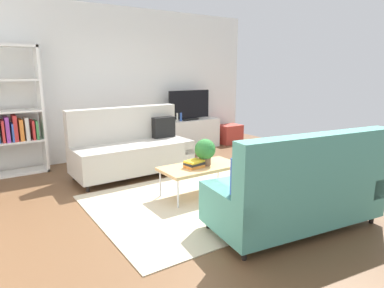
# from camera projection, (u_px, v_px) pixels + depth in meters

# --- Properties ---
(ground_plane) EXTENTS (7.68, 7.68, 0.00)m
(ground_plane) POSITION_uv_depth(u_px,v_px,m) (189.00, 197.00, 4.60)
(ground_plane) COLOR brown
(wall_far) EXTENTS (6.40, 0.12, 2.90)m
(wall_far) POSITION_uv_depth(u_px,v_px,m) (111.00, 83.00, 6.56)
(wall_far) COLOR white
(wall_far) RESTS_ON ground_plane
(area_rug) EXTENTS (2.90, 2.20, 0.01)m
(area_rug) POSITION_uv_depth(u_px,v_px,m) (206.00, 200.00, 4.48)
(area_rug) COLOR beige
(area_rug) RESTS_ON ground_plane
(couch_beige) EXTENTS (1.91, 0.87, 1.10)m
(couch_beige) POSITION_uv_depth(u_px,v_px,m) (131.00, 148.00, 5.52)
(couch_beige) COLOR #B2ADA3
(couch_beige) RESTS_ON ground_plane
(couch_green) EXTENTS (2.00, 1.10, 1.10)m
(couch_green) POSITION_uv_depth(u_px,v_px,m) (297.00, 190.00, 3.57)
(couch_green) COLOR teal
(couch_green) RESTS_ON ground_plane
(coffee_table) EXTENTS (1.10, 0.56, 0.42)m
(coffee_table) POSITION_uv_depth(u_px,v_px,m) (200.00, 168.00, 4.59)
(coffee_table) COLOR tan
(coffee_table) RESTS_ON ground_plane
(tv_console) EXTENTS (1.40, 0.44, 0.64)m
(tv_console) POSITION_uv_depth(u_px,v_px,m) (189.00, 134.00, 7.40)
(tv_console) COLOR silver
(tv_console) RESTS_ON ground_plane
(tv) EXTENTS (1.00, 0.20, 0.64)m
(tv) POSITION_uv_depth(u_px,v_px,m) (189.00, 106.00, 7.25)
(tv) COLOR black
(tv) RESTS_ON tv_console
(bookshelf) EXTENTS (1.10, 0.36, 2.10)m
(bookshelf) POSITION_uv_depth(u_px,v_px,m) (6.00, 118.00, 5.38)
(bookshelf) COLOR white
(bookshelf) RESTS_ON ground_plane
(storage_trunk) EXTENTS (0.52, 0.40, 0.44)m
(storage_trunk) POSITION_uv_depth(u_px,v_px,m) (230.00, 134.00, 7.94)
(storage_trunk) COLOR #B2382D
(storage_trunk) RESTS_ON ground_plane
(potted_plant) EXTENTS (0.29, 0.29, 0.37)m
(potted_plant) POSITION_uv_depth(u_px,v_px,m) (205.00, 151.00, 4.58)
(potted_plant) COLOR brown
(potted_plant) RESTS_ON coffee_table
(table_book_0) EXTENTS (0.25, 0.19, 0.04)m
(table_book_0) POSITION_uv_depth(u_px,v_px,m) (194.00, 166.00, 4.50)
(table_book_0) COLOR orange
(table_book_0) RESTS_ON coffee_table
(table_book_1) EXTENTS (0.26, 0.21, 0.03)m
(table_book_1) POSITION_uv_depth(u_px,v_px,m) (194.00, 163.00, 4.50)
(table_book_1) COLOR #262626
(table_book_1) RESTS_ON table_book_0
(table_book_2) EXTENTS (0.27, 0.23, 0.02)m
(table_book_2) POSITION_uv_depth(u_px,v_px,m) (194.00, 161.00, 4.49)
(table_book_2) COLOR gold
(table_book_2) RESTS_ON table_book_1
(vase_0) EXTENTS (0.09, 0.09, 0.20)m
(vase_0) POSITION_uv_depth(u_px,v_px,m) (164.00, 117.00, 7.04)
(vase_0) COLOR #B24C4C
(vase_0) RESTS_ON tv_console
(bottle_0) EXTENTS (0.05, 0.05, 0.23)m
(bottle_0) POSITION_uv_depth(u_px,v_px,m) (173.00, 116.00, 7.05)
(bottle_0) COLOR gold
(bottle_0) RESTS_ON tv_console
(bottle_1) EXTENTS (0.04, 0.04, 0.18)m
(bottle_1) POSITION_uv_depth(u_px,v_px,m) (177.00, 117.00, 7.11)
(bottle_1) COLOR silver
(bottle_1) RESTS_ON tv_console
(bottle_2) EXTENTS (0.05, 0.05, 0.18)m
(bottle_2) POSITION_uv_depth(u_px,v_px,m) (181.00, 117.00, 7.16)
(bottle_2) COLOR #3359B2
(bottle_2) RESTS_ON tv_console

